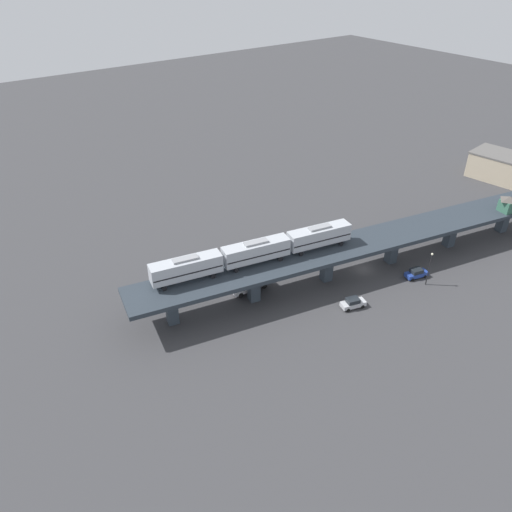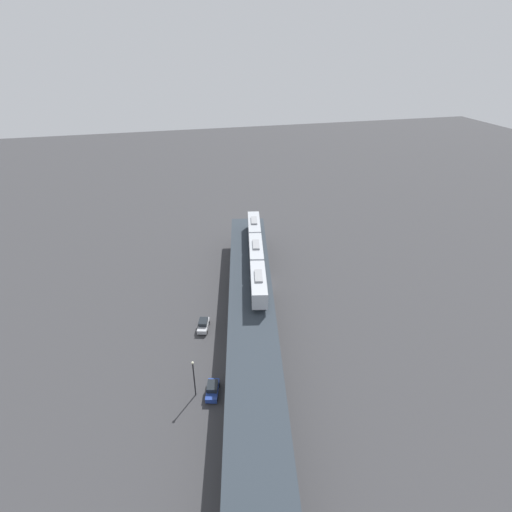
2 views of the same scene
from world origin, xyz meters
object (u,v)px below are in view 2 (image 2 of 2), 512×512
street_car_blue (213,389)px  street_car_silver (203,325)px  delivery_truck (263,279)px  street_lamp (194,376)px  subway_train (256,252)px

street_car_blue → street_car_silver: same height
delivery_truck → street_lamp: street_lamp is taller
subway_train → street_car_silver: 19.31m
subway_train → street_car_blue: (13.91, 27.73, -8.28)m
delivery_truck → street_car_silver: bearing=38.4°
delivery_truck → street_lamp: (18.16, 27.73, 2.35)m
subway_train → delivery_truck: size_ratio=5.04×
delivery_truck → street_lamp: size_ratio=1.06×
street_car_silver → subway_train: bearing=-139.4°
street_lamp → delivery_truck: bearing=-123.2°
subway_train → delivery_truck: (-1.61, -0.42, -7.46)m
subway_train → street_lamp: bearing=58.8°
street_car_silver → street_lamp: street_lamp is taller
subway_train → street_lamp: subway_train is taller
subway_train → street_car_blue: bearing=63.4°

